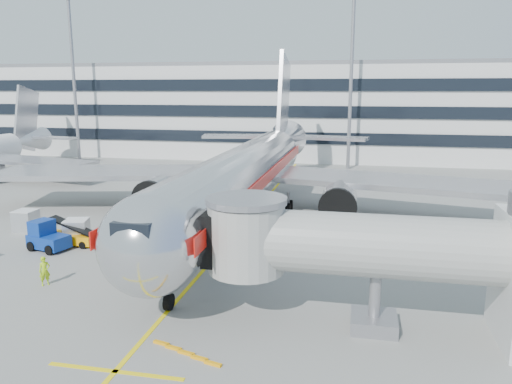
% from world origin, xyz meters
% --- Properties ---
extents(ground, '(180.00, 180.00, 0.00)m').
position_xyz_m(ground, '(0.00, 0.00, 0.00)').
color(ground, gray).
rests_on(ground, ground).
extents(lead_in_line, '(0.25, 70.00, 0.01)m').
position_xyz_m(lead_in_line, '(0.00, 10.00, 0.01)').
color(lead_in_line, yellow).
rests_on(lead_in_line, ground).
extents(stop_bar, '(6.00, 0.25, 0.01)m').
position_xyz_m(stop_bar, '(0.00, -14.00, 0.01)').
color(stop_bar, yellow).
rests_on(stop_bar, ground).
extents(main_jet, '(50.95, 48.70, 16.06)m').
position_xyz_m(main_jet, '(0.00, 11.72, 4.23)').
color(main_jet, silver).
rests_on(main_jet, ground).
extents(jet_bridge, '(17.80, 4.50, 7.00)m').
position_xyz_m(jet_bridge, '(12.18, -8.00, 3.87)').
color(jet_bridge, silver).
rests_on(jet_bridge, ground).
extents(terminal, '(150.00, 24.25, 15.60)m').
position_xyz_m(terminal, '(0.00, 57.95, 7.80)').
color(terminal, silver).
rests_on(terminal, ground).
extents(light_mast_west, '(2.40, 1.20, 25.45)m').
position_xyz_m(light_mast_west, '(-35.00, 42.00, 14.88)').
color(light_mast_west, gray).
rests_on(light_mast_west, ground).
extents(light_mast_centre, '(2.40, 1.20, 25.45)m').
position_xyz_m(light_mast_centre, '(8.00, 42.00, 14.88)').
color(light_mast_centre, gray).
rests_on(light_mast_centre, ground).
extents(belt_loader, '(4.35, 1.83, 2.06)m').
position_xyz_m(belt_loader, '(-11.35, 1.18, 0.58)').
color(belt_loader, '#FFA50A').
rests_on(belt_loader, ground).
extents(baggage_tug, '(3.20, 2.46, 2.15)m').
position_xyz_m(baggage_tug, '(-12.32, -0.30, 0.94)').
color(baggage_tug, navy).
rests_on(baggage_tug, ground).
extents(cargo_container_left, '(2.05, 2.05, 1.77)m').
position_xyz_m(cargo_container_left, '(-11.20, 1.78, 0.89)').
color(cargo_container_left, '#B5B8BD').
rests_on(cargo_container_left, ground).
extents(cargo_container_right, '(1.65, 1.65, 1.72)m').
position_xyz_m(cargo_container_right, '(-16.98, 3.76, 0.87)').
color(cargo_container_right, '#B5B8BD').
rests_on(cargo_container_right, ground).
extents(ramp_worker, '(0.75, 0.76, 1.76)m').
position_xyz_m(ramp_worker, '(-8.42, -6.29, 0.88)').
color(ramp_worker, '#A6D716').
rests_on(ramp_worker, ground).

